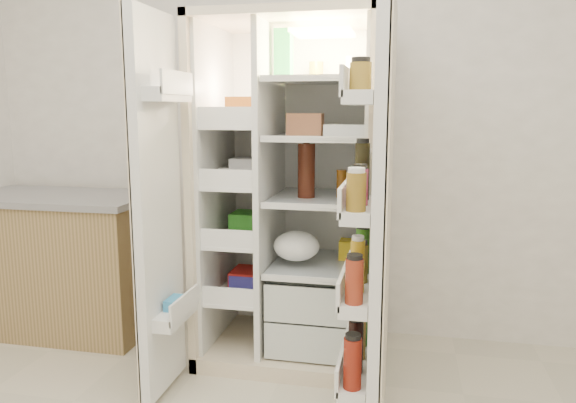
# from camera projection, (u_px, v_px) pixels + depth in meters

# --- Properties ---
(wall_back) EXTENTS (4.00, 0.02, 2.70)m
(wall_back) POSITION_uv_depth(u_px,v_px,m) (306.00, 107.00, 3.19)
(wall_back) COLOR white
(wall_back) RESTS_ON floor
(refrigerator) EXTENTS (0.92, 0.70, 1.80)m
(refrigerator) POSITION_uv_depth(u_px,v_px,m) (296.00, 220.00, 2.95)
(refrigerator) COLOR beige
(refrigerator) RESTS_ON floor
(freezer_door) EXTENTS (0.15, 0.40, 1.72)m
(freezer_door) POSITION_uv_depth(u_px,v_px,m) (158.00, 210.00, 2.46)
(freezer_door) COLOR white
(freezer_door) RESTS_ON floor
(fridge_door) EXTENTS (0.17, 0.58, 1.72)m
(fridge_door) POSITION_uv_depth(u_px,v_px,m) (377.00, 229.00, 2.17)
(fridge_door) COLOR white
(fridge_door) RESTS_ON floor
(kitchen_counter) EXTENTS (1.15, 0.61, 0.84)m
(kitchen_counter) POSITION_uv_depth(u_px,v_px,m) (60.00, 262.00, 3.32)
(kitchen_counter) COLOR #A28251
(kitchen_counter) RESTS_ON floor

